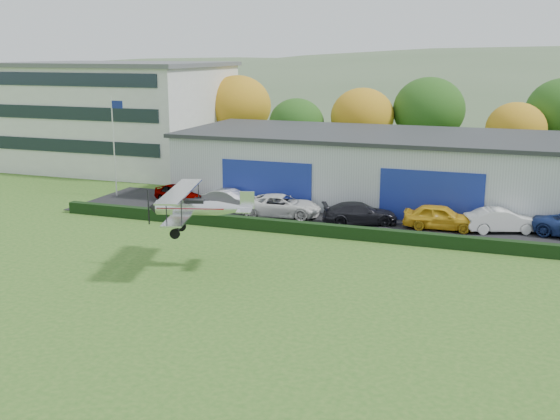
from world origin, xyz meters
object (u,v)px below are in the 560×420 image
(car_3, at_px, (360,213))
(biplane, at_px, (196,206))
(office_block, at_px, (118,115))
(car_5, at_px, (502,220))
(car_2, at_px, (282,206))
(flagpole, at_px, (115,138))
(car_1, at_px, (231,200))
(hangar, at_px, (442,170))
(car_4, at_px, (440,217))
(car_0, at_px, (178,194))

(car_3, distance_m, biplane, 13.93)
(office_block, relative_size, biplane, 3.15)
(car_5, bearing_deg, car_2, 73.14)
(flagpole, distance_m, car_1, 11.29)
(hangar, distance_m, car_5, 8.68)
(hangar, distance_m, car_1, 16.18)
(flagpole, relative_size, car_3, 1.59)
(flagpole, bearing_deg, car_3, -5.95)
(car_2, bearing_deg, hangar, -60.02)
(car_5, xyz_separation_m, biplane, (-15.19, -13.32, 2.64))
(hangar, relative_size, flagpole, 5.08)
(hangar, xyz_separation_m, car_2, (-10.10, -7.96, -1.83))
(car_2, xyz_separation_m, biplane, (-0.38, -12.42, 2.64))
(car_3, xyz_separation_m, biplane, (-6.05, -12.26, 2.68))
(car_1, xyz_separation_m, car_4, (15.27, -0.52, 0.08))
(office_block, xyz_separation_m, car_2, (22.90, -14.98, -4.39))
(car_5, bearing_deg, hangar, 13.40)
(car_1, distance_m, car_4, 15.28)
(car_0, xyz_separation_m, car_3, (14.64, -1.58, 0.01))
(hangar, distance_m, car_2, 12.99)
(hangar, height_order, office_block, office_block)
(car_0, bearing_deg, car_3, -74.56)
(car_5, bearing_deg, car_4, 78.56)
(car_4, relative_size, car_5, 1.02)
(office_block, height_order, biplane, office_block)
(office_block, xyz_separation_m, car_4, (33.88, -14.68, -4.35))
(office_block, height_order, car_1, office_block)
(hangar, distance_m, car_0, 20.25)
(car_1, height_order, biplane, biplane)
(office_block, xyz_separation_m, car_3, (28.57, -15.13, -4.43))
(car_0, height_order, car_5, car_5)
(flagpole, relative_size, car_4, 1.67)
(car_0, relative_size, car_2, 0.76)
(car_2, bearing_deg, biplane, 170.02)
(flagpole, distance_m, car_4, 26.11)
(car_4, relative_size, biplane, 0.73)
(hangar, bearing_deg, car_1, -153.62)
(car_0, relative_size, biplane, 0.65)
(car_0, bearing_deg, car_1, -75.80)
(car_2, bearing_deg, office_block, 48.56)
(car_0, height_order, car_1, car_1)
(car_1, bearing_deg, office_block, 63.58)
(hangar, bearing_deg, car_3, -118.64)
(flagpole, xyz_separation_m, biplane, (14.40, -14.40, -1.32))
(office_block, xyz_separation_m, car_0, (13.93, -13.55, -4.44))
(car_0, bearing_deg, flagpole, 106.17)
(flagpole, bearing_deg, car_0, -5.43)
(car_1, xyz_separation_m, car_5, (19.11, 0.08, 0.04))
(car_1, bearing_deg, car_4, -81.09)
(office_block, height_order, car_5, office_block)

